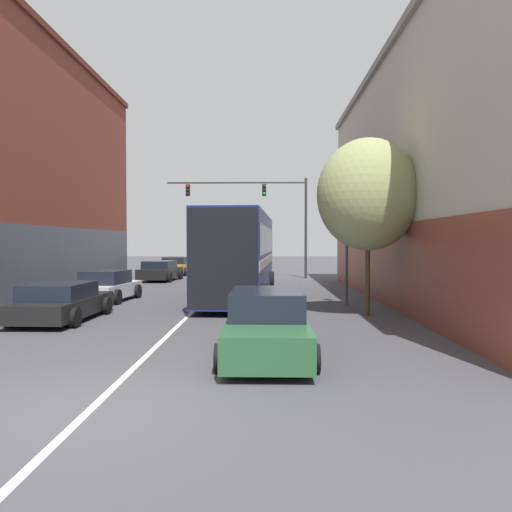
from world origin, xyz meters
TOP-DOWN VIEW (x-y plane):
  - ground_plane at (0.00, 0.00)m, footprint 160.00×160.00m
  - lane_center_line at (0.00, 15.64)m, footprint 0.14×43.27m
  - building_right_storefront at (11.88, 13.39)m, footprint 9.18×25.69m
  - bus at (1.52, 14.85)m, footprint 3.18×11.86m
  - hatchback_foreground at (2.69, 3.72)m, footprint 2.04×4.69m
  - parked_car_left_near at (-4.14, 13.76)m, footprint 2.28×3.96m
  - parked_car_left_mid at (-3.94, 8.49)m, footprint 2.26×4.49m
  - parked_car_left_far at (-4.22, 24.94)m, footprint 2.46×4.50m
  - parked_car_left_distant at (-4.17, 30.72)m, footprint 2.35×4.19m
  - traffic_signal_gantry at (2.56, 27.26)m, footprint 9.74×0.36m
  - street_lamp at (5.88, 12.47)m, footprint 0.40×0.40m
  - street_tree_near at (6.16, 9.76)m, footprint 3.49×3.14m

SIDE VIEW (x-z plane):
  - ground_plane at x=0.00m, z-range 0.00..0.00m
  - lane_center_line at x=0.00m, z-range 0.00..0.01m
  - parked_car_left_mid at x=-3.94m, z-range -0.02..1.20m
  - parked_car_left_near at x=-4.14m, z-range -0.03..1.28m
  - parked_car_left_far at x=-4.22m, z-range -0.02..1.29m
  - parked_car_left_distant at x=-4.17m, z-range -0.03..1.35m
  - hatchback_foreground at x=2.69m, z-range -0.05..1.39m
  - bus at x=1.52m, z-range 0.22..3.97m
  - street_lamp at x=5.88m, z-range 0.69..4.56m
  - street_tree_near at x=6.16m, z-range 1.11..7.19m
  - traffic_signal_gantry at x=2.56m, z-range 1.62..8.57m
  - building_right_storefront at x=11.88m, z-range 0.12..10.43m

